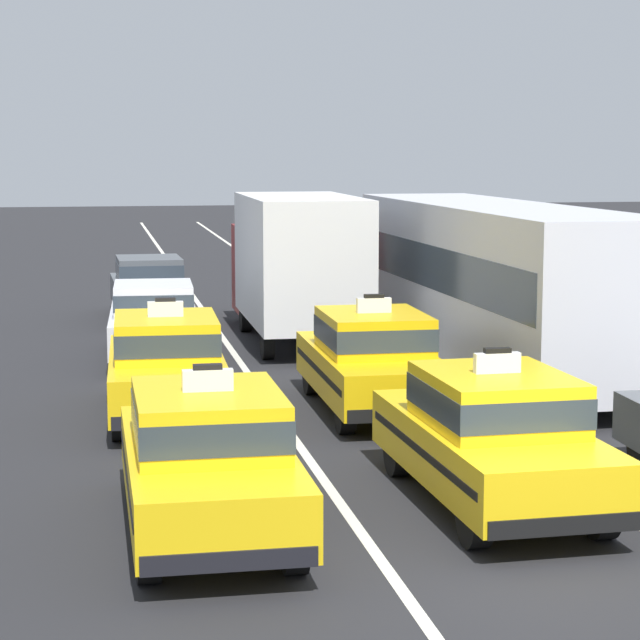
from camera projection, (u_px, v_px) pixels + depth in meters
The scene contains 13 objects.
ground_plane at pixel (551, 575), 12.62m from camera, with size 160.00×160.00×0.00m, color #232326.
lane_stripe_left_center at pixel (208, 316), 31.80m from camera, with size 0.14×80.00×0.01m, color silver.
lane_stripe_center_right at pixel (330, 313), 32.38m from camera, with size 0.14×80.00×0.01m, color silver.
sidewalk_curb at pixel (610, 333), 28.52m from camera, with size 4.00×90.00×0.15m, color gray.
taxi_left_nearest at pixel (208, 458), 13.87m from camera, with size 1.83×4.57×1.96m.
taxi_left_second at pixel (166, 364), 19.83m from camera, with size 1.95×4.61×1.96m.
sedan_left_third at pixel (154, 319), 25.25m from camera, with size 1.95×4.37×1.58m.
sedan_left_fourth at pixel (149, 286), 31.16m from camera, with size 1.87×4.34×1.58m.
taxi_center_nearest at pixel (493, 435), 14.96m from camera, with size 1.94×4.61×1.96m.
taxi_center_second at pixel (372, 359), 20.29m from camera, with size 1.86×4.58×1.96m.
box_truck_center_third at pixel (295, 262), 27.63m from camera, with size 2.35×6.98×3.27m.
bus_right_second at pixel (493, 276), 24.15m from camera, with size 2.77×11.25×3.22m.
taxi_right_third at pixel (385, 279), 32.57m from camera, with size 1.97×4.62×1.96m.
Camera 1 is at (-4.54, -11.50, 4.34)m, focal length 69.56 mm.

